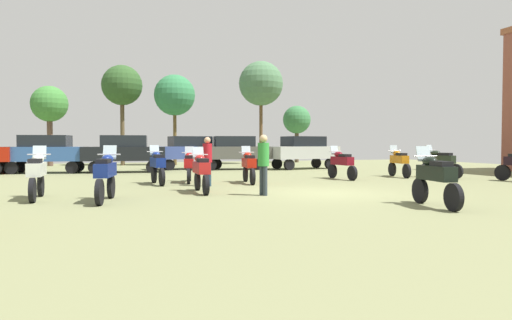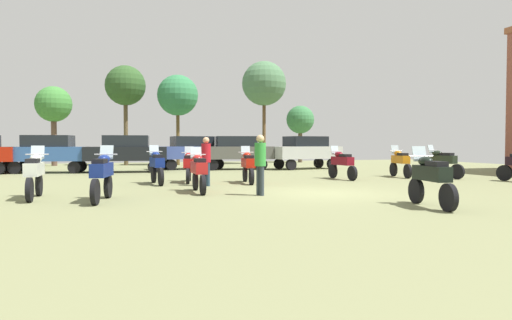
# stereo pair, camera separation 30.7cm
# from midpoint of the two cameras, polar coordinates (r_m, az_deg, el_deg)

# --- Properties ---
(ground_plane) EXTENTS (44.00, 52.00, 0.02)m
(ground_plane) POSITION_cam_midpoint_polar(r_m,az_deg,el_deg) (14.52, 9.05, -4.15)
(ground_plane) COLOR #787B52
(motorcycle_1) EXTENTS (0.67, 2.11, 1.48)m
(motorcycle_1) POSITION_cam_midpoint_polar(r_m,az_deg,el_deg) (22.29, 17.87, -0.18)
(motorcycle_1) COLOR black
(motorcycle_1) RESTS_ON ground
(motorcycle_4) EXTENTS (0.62, 2.22, 1.46)m
(motorcycle_4) POSITION_cam_midpoint_polar(r_m,az_deg,el_deg) (20.31, 11.07, -0.35)
(motorcycle_4) COLOR black
(motorcycle_4) RESTS_ON ground
(motorcycle_5) EXTENTS (0.67, 2.15, 1.49)m
(motorcycle_5) POSITION_cam_midpoint_polar(r_m,az_deg,el_deg) (11.98, 21.61, -2.02)
(motorcycle_5) COLOR black
(motorcycle_5) RESTS_ON ground
(motorcycle_6) EXTENTS (0.62, 2.22, 1.49)m
(motorcycle_6) POSITION_cam_midpoint_polar(r_m,az_deg,el_deg) (14.17, -25.30, -1.45)
(motorcycle_6) COLOR black
(motorcycle_6) RESTS_ON ground
(motorcycle_7) EXTENTS (0.71, 2.23, 1.50)m
(motorcycle_7) POSITION_cam_midpoint_polar(r_m,az_deg,el_deg) (12.92, -17.96, -1.65)
(motorcycle_7) COLOR black
(motorcycle_7) RESTS_ON ground
(motorcycle_8) EXTENTS (0.76, 2.15, 1.50)m
(motorcycle_8) POSITION_cam_midpoint_polar(r_m,az_deg,el_deg) (22.31, 22.48, -0.21)
(motorcycle_8) COLOR black
(motorcycle_8) RESTS_ON ground
(motorcycle_9) EXTENTS (0.62, 2.18, 1.50)m
(motorcycle_9) POSITION_cam_midpoint_polar(r_m,az_deg,el_deg) (17.87, -11.76, -0.62)
(motorcycle_9) COLOR black
(motorcycle_9) RESTS_ON ground
(motorcycle_10) EXTENTS (0.63, 2.18, 1.46)m
(motorcycle_10) POSITION_cam_midpoint_polar(r_m,az_deg,el_deg) (17.98, -0.52, -0.62)
(motorcycle_10) COLOR black
(motorcycle_10) RESTS_ON ground
(motorcycle_12) EXTENTS (0.62, 2.16, 1.45)m
(motorcycle_12) POSITION_cam_midpoint_polar(r_m,az_deg,el_deg) (14.62, -6.55, -1.26)
(motorcycle_12) COLOR black
(motorcycle_12) RESTS_ON ground
(motorcycle_13) EXTENTS (0.71, 2.09, 1.44)m
(motorcycle_13) POSITION_cam_midpoint_polar(r_m,az_deg,el_deg) (18.51, -7.92, -0.59)
(motorcycle_13) COLOR black
(motorcycle_13) RESTS_ON ground
(car_1) EXTENTS (4.52, 2.43, 2.00)m
(car_1) POSITION_cam_midpoint_polar(r_m,az_deg,el_deg) (26.66, -24.10, 1.04)
(car_1) COLOR black
(car_1) RESTS_ON ground
(car_2) EXTENTS (4.53, 2.47, 2.00)m
(car_2) POSITION_cam_midpoint_polar(r_m,az_deg,el_deg) (28.30, 6.49, 1.25)
(car_2) COLOR black
(car_2) RESTS_ON ground
(car_3) EXTENTS (4.48, 2.28, 2.00)m
(car_3) POSITION_cam_midpoint_polar(r_m,az_deg,el_deg) (25.84, -15.48, 1.12)
(car_3) COLOR black
(car_3) RESTS_ON ground
(car_4) EXTENTS (4.46, 2.22, 2.00)m
(car_4) POSITION_cam_midpoint_polar(r_m,az_deg,el_deg) (27.60, -2.22, 1.24)
(car_4) COLOR black
(car_4) RESTS_ON ground
(car_6) EXTENTS (4.48, 2.30, 2.00)m
(car_6) POSITION_cam_midpoint_polar(r_m,az_deg,el_deg) (28.26, -7.66, 1.24)
(car_6) COLOR black
(car_6) RESTS_ON ground
(person_1) EXTENTS (0.48, 0.48, 1.79)m
(person_1) POSITION_cam_midpoint_polar(r_m,az_deg,el_deg) (16.79, -5.71, 0.33)
(person_1) COLOR #213649
(person_1) RESTS_ON ground
(person_2) EXTENTS (0.42, 0.42, 1.82)m
(person_2) POSITION_cam_midpoint_polar(r_m,az_deg,el_deg) (13.67, 1.17, 0.02)
(person_2) COLOR #2D373D
(person_2) RESTS_ON ground
(tree_1) EXTENTS (2.32, 2.32, 4.73)m
(tree_1) POSITION_cam_midpoint_polar(r_m,az_deg,el_deg) (38.47, 5.76, 4.94)
(tree_1) COLOR #4D3E2E
(tree_1) RESTS_ON ground
(tree_2) EXTENTS (2.49, 2.49, 5.57)m
(tree_2) POSITION_cam_midpoint_polar(r_m,az_deg,el_deg) (35.16, -23.66, 6.26)
(tree_2) COLOR brown
(tree_2) RESTS_ON ground
(tree_4) EXTENTS (3.40, 3.40, 7.89)m
(tree_4) POSITION_cam_midpoint_polar(r_m,az_deg,el_deg) (35.68, 1.26, 9.45)
(tree_4) COLOR brown
(tree_4) RESTS_ON ground
(tree_5) EXTENTS (2.86, 2.86, 7.16)m
(tree_5) POSITION_cam_midpoint_polar(r_m,az_deg,el_deg) (34.49, -15.69, 8.83)
(tree_5) COLOR brown
(tree_5) RESTS_ON ground
(tree_7) EXTENTS (2.96, 2.96, 6.55)m
(tree_7) POSITION_cam_midpoint_polar(r_m,az_deg,el_deg) (34.00, -9.46, 7.90)
(tree_7) COLOR brown
(tree_7) RESTS_ON ground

